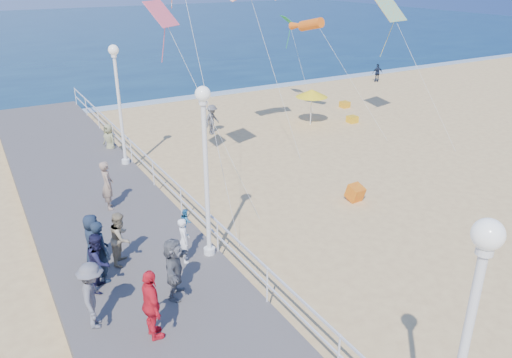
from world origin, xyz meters
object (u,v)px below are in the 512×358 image
spectator_7 (99,261)px  beach_walker_a (212,120)px  spectator_6 (107,185)px  beach_walker_c (109,140)px  woman_holding_toddler (184,240)px  beach_walker_b (377,73)px  beach_chair_right (352,119)px  spectator_1 (121,238)px  spectator_0 (101,251)px  spectator_5 (174,268)px  spectator_2 (93,295)px  lamp_post_mid (205,157)px  box_kite (355,194)px  spectator_4 (93,240)px  lamp_post_far (118,93)px  toddler_held (186,221)px  beach_chair_left (345,104)px  beach_umbrella (312,93)px  lamp_post_near (465,345)px  spectator_3 (152,305)px

spectator_7 → beach_walker_a: (9.20, 12.16, -0.41)m
spectator_6 → beach_walker_c: 6.99m
woman_holding_toddler → beach_walker_b: size_ratio=0.99×
beach_walker_a → beach_chair_right: 8.61m
spectator_1 → beach_walker_a: (8.31, 11.16, -0.39)m
beach_walker_c → beach_chair_right: beach_walker_c is taller
spectator_0 → spectator_5: (1.50, -1.76, -0.06)m
spectator_0 → spectator_2: bearing=149.7°
lamp_post_mid → beach_chair_right: 17.58m
beach_walker_a → beach_walker_b: size_ratio=1.15×
spectator_5 → box_kite: 9.25m
spectator_4 → spectator_7: size_ratio=0.97×
spectator_1 → beach_walker_b: 30.93m
lamp_post_far → toddler_held: (-0.68, -8.86, -2.00)m
beach_chair_left → beach_umbrella: bearing=-154.3°
woman_holding_toddler → beach_chair_left: size_ratio=2.63×
lamp_post_near → lamp_post_mid: bearing=90.0°
spectator_0 → spectator_5: spectator_0 is taller
spectator_3 → box_kite: spectator_3 is taller
spectator_3 → woman_holding_toddler: bearing=-33.9°
spectator_3 → beach_umbrella: spectator_3 is taller
lamp_post_mid → beach_walker_b: (23.41, 17.80, -2.93)m
spectator_4 → beach_walker_c: spectator_4 is taller
lamp_post_mid → box_kite: 7.91m
beach_umbrella → beach_chair_left: beach_umbrella is taller
beach_walker_c → beach_umbrella: size_ratio=0.75×
beach_chair_right → spectator_2: bearing=-147.4°
spectator_0 → beach_chair_right: 19.87m
lamp_post_near → beach_umbrella: size_ratio=2.49×
beach_walker_b → beach_walker_c: 24.28m
beach_walker_a → beach_walker_c: 5.90m
spectator_5 → beach_chair_right: spectator_5 is taller
spectator_1 → woman_holding_toddler: bearing=-85.2°
spectator_7 → beach_umbrella: bearing=-23.7°
beach_walker_b → lamp_post_near: bearing=68.2°
lamp_post_mid → spectator_5: 3.30m
lamp_post_near → spectator_4: bearing=107.6°
box_kite → beach_umbrella: beach_umbrella is taller
lamp_post_near → box_kite: (7.04, 10.29, -3.36)m
beach_chair_left → box_kite: bearing=-127.8°
spectator_1 → lamp_post_far: bearing=16.3°
toddler_held → beach_chair_left: 20.99m
lamp_post_mid → lamp_post_far: (0.00, 9.00, 0.00)m
lamp_post_near → spectator_3: 7.19m
spectator_6 → toddler_held: bearing=-158.8°
spectator_3 → box_kite: 10.70m
lamp_post_far → spectator_3: lamp_post_far is taller
box_kite → beach_chair_right: box_kite is taller
beach_walker_c → beach_chair_left: 16.09m
spectator_1 → box_kite: spectator_1 is taller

